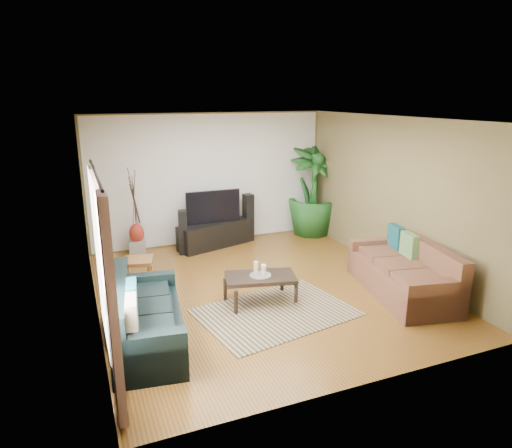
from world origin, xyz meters
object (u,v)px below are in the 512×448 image
coffee_table (260,289)px  speaker_left (183,233)px  pedestal (138,248)px  speaker_right (248,218)px  sofa_left (148,312)px  sofa_right (402,268)px  side_table (139,273)px  vase (137,233)px  potted_plant (312,191)px  tv_stand (214,235)px  television (213,207)px

coffee_table → speaker_left: (-0.57, 2.57, 0.23)m
pedestal → speaker_right: bearing=2.1°
sofa_left → coffee_table: 1.87m
sofa_right → side_table: 4.21m
sofa_left → pedestal: (0.34, 3.41, -0.27)m
sofa_left → speaker_left: (1.19, 3.15, 0.02)m
vase → potted_plant: bearing=0.1°
speaker_right → sofa_right: bearing=-78.5°
sofa_left → vase: size_ratio=4.79×
speaker_left → side_table: (-1.04, -1.31, -0.20)m
sofa_right → potted_plant: 3.44m
coffee_table → side_table: (-1.62, 1.26, 0.03)m
potted_plant → pedestal: 3.94m
tv_stand → vase: size_ratio=3.89×
vase → coffee_table: bearing=-63.3°
sofa_right → side_table: sofa_right is taller
speaker_left → pedestal: size_ratio=2.87×
potted_plant → side_table: potted_plant is taller
speaker_right → potted_plant: 1.57m
sofa_right → speaker_left: 4.15m
potted_plant → vase: size_ratio=4.98×
sofa_right → speaker_right: 3.68m
sofa_right → pedestal: bearing=-121.9°
sofa_left → tv_stand: 3.87m
sofa_left → sofa_right: (3.94, 0.04, 0.00)m
coffee_table → speaker_left: bearing=116.1°
television → speaker_left: television is taller
tv_stand → vase: 1.56m
coffee_table → tv_stand: 2.79m
speaker_right → tv_stand: bearing=-179.3°
sofa_left → pedestal: 3.44m
television → speaker_left: 0.84m
coffee_table → potted_plant: 3.81m
speaker_left → sofa_left: bearing=-98.0°
sofa_right → television: size_ratio=1.85×
tv_stand → speaker_right: speaker_right is taller
tv_stand → pedestal: size_ratio=4.98×
tv_stand → television: 0.59m
vase → speaker_right: bearing=2.1°
television → potted_plant: bearing=0.7°
sofa_left → television: (1.89, 3.39, 0.42)m
vase → tv_stand: bearing=-1.5°
speaker_right → vase: 2.36m
tv_stand → television: television is taller
television → speaker_left: (-0.70, -0.24, -0.40)m
television → potted_plant: potted_plant is taller
speaker_right → sofa_left: bearing=-135.9°
television → speaker_right: television is taller
coffee_table → pedestal: 3.17m
sofa_left → vase: (0.34, 3.41, 0.03)m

